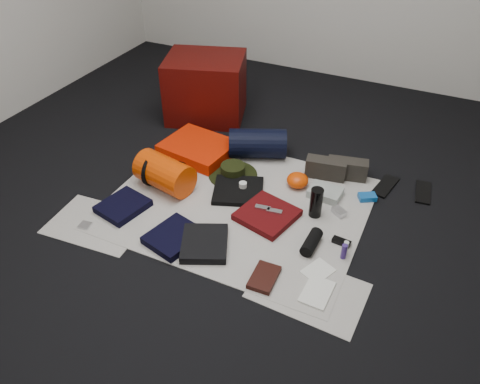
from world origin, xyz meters
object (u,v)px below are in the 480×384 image
at_px(navy_duffel, 258,144).
at_px(compact_camera, 339,212).
at_px(sleeping_pad, 198,148).
at_px(stuff_sack, 165,173).
at_px(red_cabinet, 206,88).
at_px(water_bottle, 316,202).
at_px(paperback_book, 264,277).

height_order(navy_duffel, compact_camera, navy_duffel).
distance_m(sleeping_pad, stuff_sack, 0.46).
distance_m(sleeping_pad, navy_duffel, 0.45).
relative_size(red_cabinet, water_bottle, 3.09).
bearing_deg(red_cabinet, compact_camera, -48.03).
bearing_deg(red_cabinet, sleeping_pad, -85.57).
bearing_deg(navy_duffel, red_cabinet, 123.95).
distance_m(compact_camera, paperback_book, 0.73).
distance_m(red_cabinet, compact_camera, 1.61).
bearing_deg(paperback_book, sleeping_pad, 132.77).
xyz_separation_m(navy_duffel, paperback_book, (0.52, -1.09, -0.09)).
bearing_deg(sleeping_pad, red_cabinet, 112.32).
relative_size(stuff_sack, water_bottle, 1.93).
bearing_deg(sleeping_pad, paperback_book, -45.23).
relative_size(sleeping_pad, stuff_sack, 1.29).
relative_size(red_cabinet, stuff_sack, 1.60).
bearing_deg(compact_camera, sleeping_pad, -158.20).
bearing_deg(water_bottle, compact_camera, 27.86).
bearing_deg(stuff_sack, red_cabinet, 103.08).
xyz_separation_m(red_cabinet, stuff_sack, (0.24, -1.02, -0.14)).
distance_m(red_cabinet, paperback_book, 1.91).
height_order(compact_camera, paperback_book, compact_camera).
bearing_deg(sleeping_pad, stuff_sack, -89.25).
distance_m(water_bottle, compact_camera, 0.17).
relative_size(red_cabinet, compact_camera, 6.66).
distance_m(sleeping_pad, paperback_book, 1.32).
height_order(sleeping_pad, water_bottle, water_bottle).
bearing_deg(water_bottle, sleeping_pad, 162.99).
bearing_deg(paperback_book, compact_camera, 70.90).
bearing_deg(stuff_sack, water_bottle, 8.41).
bearing_deg(compact_camera, navy_duffel, -174.78).
bearing_deg(navy_duffel, paperback_book, -88.61).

